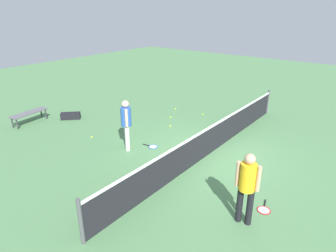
{
  "coord_description": "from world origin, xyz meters",
  "views": [
    {
      "loc": [
        7.62,
        4.21,
        4.45
      ],
      "look_at": [
        0.7,
        -1.18,
        0.9
      ],
      "focal_mm": 31.57,
      "sensor_mm": 36.0,
      "label": 1
    }
  ],
  "objects": [
    {
      "name": "tennis_ball_by_net",
      "position": [
        -1.84,
        -3.02,
        0.03
      ],
      "size": [
        0.07,
        0.07,
        0.07
      ],
      "primitive_type": "sphere",
      "color": "#C6E033",
      "rests_on": "ground_plane"
    },
    {
      "name": "player_near_side",
      "position": [
        1.4,
        -2.36,
        1.01
      ],
      "size": [
        0.48,
        0.48,
        1.7
      ],
      "color": "white",
      "rests_on": "ground_plane"
    },
    {
      "name": "tennis_ball_near_player",
      "position": [
        -3.04,
        -2.13,
        0.03
      ],
      "size": [
        0.07,
        0.07,
        0.07
      ],
      "primitive_type": "sphere",
      "color": "#C6E033",
      "rests_on": "ground_plane"
    },
    {
      "name": "court_net",
      "position": [
        0.0,
        0.0,
        0.5
      ],
      "size": [
        10.09,
        0.09,
        1.07
      ],
      "color": "#4C4C51",
      "rests_on": "ground_plane"
    },
    {
      "name": "courtside_bench",
      "position": [
        2.18,
        -7.21,
        0.42
      ],
      "size": [
        1.54,
        0.59,
        0.48
      ],
      "color": "#595960",
      "rests_on": "ground_plane"
    },
    {
      "name": "tennis_racket_near_player",
      "position": [
        0.78,
        -1.79,
        0.01
      ],
      "size": [
        0.35,
        0.6,
        0.03
      ],
      "color": "blue",
      "rests_on": "ground_plane"
    },
    {
      "name": "tennis_racket_far_player",
      "position": [
        1.72,
        2.49,
        0.01
      ],
      "size": [
        0.61,
        0.39,
        0.03
      ],
      "color": "red",
      "rests_on": "ground_plane"
    },
    {
      "name": "tennis_ball_stray_right",
      "position": [
        0.1,
        -3.68,
        0.03
      ],
      "size": [
        0.07,
        0.07,
        0.07
      ],
      "primitive_type": "sphere",
      "color": "#C6E033",
      "rests_on": "ground_plane"
    },
    {
      "name": "tennis_ball_stray_left",
      "position": [
        1.57,
        -4.04,
        0.03
      ],
      "size": [
        0.07,
        0.07,
        0.07
      ],
      "primitive_type": "sphere",
      "color": "#C6E033",
      "rests_on": "ground_plane"
    },
    {
      "name": "equipment_bag",
      "position": [
        0.84,
        -6.29,
        0.14
      ],
      "size": [
        0.77,
        0.76,
        0.28
      ],
      "color": "black",
      "rests_on": "ground_plane"
    },
    {
      "name": "tennis_ball_midcourt",
      "position": [
        -1.04,
        -2.42,
        0.03
      ],
      "size": [
        0.07,
        0.07,
        0.07
      ],
      "primitive_type": "sphere",
      "color": "#C6E033",
      "rests_on": "ground_plane"
    },
    {
      "name": "tennis_ball_baseline",
      "position": [
        -2.86,
        -3.52,
        0.03
      ],
      "size": [
        0.07,
        0.07,
        0.07
      ],
      "primitive_type": "sphere",
      "color": "#C6E033",
      "rests_on": "ground_plane"
    },
    {
      "name": "ground_plane",
      "position": [
        0.0,
        0.0,
        0.0
      ],
      "size": [
        40.0,
        40.0,
        0.0
      ],
      "primitive_type": "plane",
      "color": "#4C7A4C"
    },
    {
      "name": "player_far_side",
      "position": [
        2.42,
        2.27,
        1.01
      ],
      "size": [
        0.39,
        0.53,
        1.7
      ],
      "color": "black",
      "rests_on": "ground_plane"
    }
  ]
}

